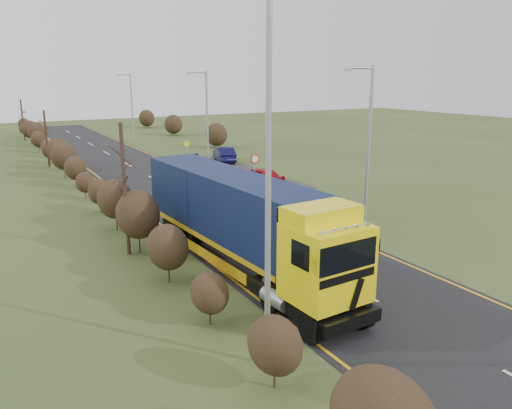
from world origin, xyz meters
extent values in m
plane|color=#36441D|center=(0.00, 0.00, 0.00)|extent=(160.00, 160.00, 0.00)
cube|color=black|center=(0.00, 10.00, 0.01)|extent=(8.00, 120.00, 0.02)
cube|color=#312F2C|center=(6.50, 20.00, 0.01)|extent=(6.00, 18.00, 0.02)
cube|color=orange|center=(-3.70, 10.00, 0.03)|extent=(0.12, 116.00, 0.01)
cube|color=orange|center=(3.70, 10.00, 0.03)|extent=(0.12, 116.00, 0.01)
cube|color=silver|center=(0.00, -4.00, 0.03)|extent=(0.12, 3.00, 0.01)
cube|color=silver|center=(0.00, 4.00, 0.03)|extent=(0.12, 3.00, 0.01)
cube|color=silver|center=(0.00, 12.00, 0.03)|extent=(0.12, 3.00, 0.01)
cube|color=silver|center=(0.00, 20.00, 0.03)|extent=(0.12, 3.00, 0.01)
cube|color=silver|center=(0.00, 28.00, 0.03)|extent=(0.12, 3.00, 0.01)
cube|color=silver|center=(0.00, 36.00, 0.03)|extent=(0.12, 3.00, 0.01)
cube|color=silver|center=(0.00, 44.00, 0.03)|extent=(0.12, 3.00, 0.01)
cube|color=silver|center=(0.00, 52.00, 0.03)|extent=(0.12, 3.00, 0.01)
cube|color=silver|center=(0.00, 60.00, 0.03)|extent=(0.12, 3.00, 0.01)
ellipsoid|color=black|center=(-5.97, -8.00, 1.26)|extent=(1.34, 1.74, 1.54)
ellipsoid|color=black|center=(-6.02, -4.00, 1.14)|extent=(1.21, 1.57, 1.39)
ellipsoid|color=black|center=(-6.00, 0.00, 1.49)|extent=(1.58, 2.06, 1.82)
ellipsoid|color=black|center=(-5.98, 4.00, 1.84)|extent=(1.96, 2.55, 2.25)
ellipsoid|color=black|center=(-6.03, 8.00, 1.72)|extent=(1.83, 2.38, 2.10)
ellipsoid|color=black|center=(-5.95, 12.00, 1.28)|extent=(1.37, 1.78, 1.57)
ellipsoid|color=black|center=(-6.06, 16.00, 1.13)|extent=(1.20, 1.56, 1.38)
ellipsoid|color=black|center=(-5.92, 20.00, 1.46)|extent=(1.55, 2.02, 1.78)
ellipsoid|color=black|center=(-6.09, 24.00, 1.83)|extent=(1.95, 2.53, 2.24)
ellipsoid|color=black|center=(-5.90, 28.00, 1.74)|extent=(1.85, 2.41, 2.13)
ellipsoid|color=black|center=(-6.12, 32.00, 1.31)|extent=(1.40, 1.81, 1.61)
ellipsoid|color=black|center=(-5.87, 36.00, 1.12)|extent=(1.19, 1.55, 1.37)
ellipsoid|color=black|center=(-6.14, 40.00, 1.43)|extent=(1.52, 1.97, 1.75)
ellipsoid|color=black|center=(-5.84, 44.00, 1.81)|extent=(1.93, 2.51, 2.22)
ellipsoid|color=black|center=(-6.17, 48.00, 1.76)|extent=(1.88, 2.44, 2.16)
ellipsoid|color=black|center=(-5.82, 52.00, 1.34)|extent=(1.43, 1.85, 1.64)
ellipsoid|color=black|center=(-6.19, 56.00, 1.12)|extent=(1.19, 1.55, 1.37)
ellipsoid|color=black|center=(-5.80, 60.00, 1.40)|extent=(1.49, 1.93, 1.71)
cylinder|color=#38231C|center=(-6.50, 4.00, 3.03)|extent=(0.18, 0.18, 6.05)
cylinder|color=#38231C|center=(-6.50, 30.00, 2.53)|extent=(0.18, 0.18, 5.06)
cylinder|color=#38231C|center=(-6.50, 52.00, 2.57)|extent=(0.18, 0.18, 5.15)
cube|color=black|center=(-2.80, -5.10, 0.67)|extent=(2.57, 4.55, 0.43)
cube|color=yellow|center=(-2.80, -5.96, 2.25)|extent=(2.52, 2.25, 2.49)
cube|color=black|center=(-2.80, -6.97, 0.53)|extent=(2.40, 0.26, 0.53)
cube|color=black|center=(-3.20, -7.03, 1.49)|extent=(0.58, 0.06, 1.03)
cube|color=black|center=(-2.40, -7.03, 1.49)|extent=(0.58, 0.06, 1.03)
cube|color=black|center=(-2.80, -7.00, 2.78)|extent=(2.25, 0.20, 0.91)
cube|color=black|center=(-2.80, -7.03, 2.11)|extent=(2.20, 0.17, 0.27)
cube|color=yellow|center=(-2.80, -5.63, 3.77)|extent=(2.48, 1.49, 0.54)
cylinder|color=silver|center=(-2.80, -6.78, 3.60)|extent=(2.11, 0.19, 0.06)
cube|color=black|center=(-4.17, -6.78, 2.83)|extent=(0.09, 0.12, 0.43)
cube|color=black|center=(-1.43, -6.78, 2.83)|extent=(0.09, 0.12, 0.43)
cylinder|color=gray|center=(-3.90, -4.71, 0.72)|extent=(0.61, 1.28, 0.54)
cylinder|color=gray|center=(-1.70, -4.71, 0.72)|extent=(0.61, 1.28, 0.54)
cube|color=orange|center=(-2.80, 1.13, 1.18)|extent=(3.15, 12.21, 0.23)
cube|color=black|center=(-2.80, 1.13, 2.61)|extent=(3.10, 11.82, 2.64)
cube|color=#0E183C|center=(-2.80, 7.00, 2.61)|extent=(2.38, 0.21, 2.64)
cube|color=#0E183C|center=(-2.80, -4.73, 2.61)|extent=(2.38, 0.21, 2.64)
cube|color=black|center=(-2.80, 4.78, 0.62)|extent=(2.42, 3.58, 0.34)
cube|color=orange|center=(-3.97, 0.18, 0.53)|extent=(0.38, 5.27, 0.43)
cube|color=orange|center=(-1.63, 0.18, 0.53)|extent=(0.38, 5.27, 0.43)
cylinder|color=black|center=(-3.81, -6.63, 0.50)|extent=(0.37, 1.01, 1.00)
cylinder|color=black|center=(-1.79, -6.63, 0.50)|extent=(0.37, 1.01, 1.00)
cylinder|color=black|center=(-3.81, -4.23, 0.50)|extent=(0.37, 1.01, 1.00)
cylinder|color=black|center=(-1.79, -4.23, 0.50)|extent=(0.37, 1.01, 1.00)
cylinder|color=black|center=(-3.81, 3.92, 0.50)|extent=(0.37, 1.01, 1.00)
cylinder|color=black|center=(-1.79, 3.92, 0.50)|extent=(0.37, 1.01, 1.00)
cylinder|color=black|center=(-3.81, 4.87, 0.50)|extent=(0.37, 1.01, 1.00)
cylinder|color=black|center=(-1.79, 4.87, 0.50)|extent=(0.37, 1.01, 1.00)
cylinder|color=black|center=(-3.81, 5.83, 0.50)|extent=(0.37, 1.01, 1.00)
cylinder|color=black|center=(-1.79, 5.83, 0.50)|extent=(0.37, 1.01, 1.00)
imported|color=#9C0710|center=(5.89, 13.55, 0.74)|extent=(2.57, 4.61, 1.48)
imported|color=#0B0934|center=(8.50, 24.81, 0.72)|extent=(2.56, 4.58, 1.43)
cylinder|color=#999C9F|center=(4.97, 0.95, 4.25)|extent=(0.18, 0.18, 8.50)
cylinder|color=#999C9F|center=(4.21, 0.95, 8.36)|extent=(1.51, 0.12, 0.12)
cube|color=#999C9F|center=(3.46, 0.95, 8.26)|extent=(0.43, 0.17, 0.13)
cylinder|color=#999C9F|center=(4.60, 19.81, 4.20)|extent=(0.18, 0.18, 8.40)
cylinder|color=#999C9F|center=(3.85, 19.81, 8.26)|extent=(1.49, 0.12, 0.12)
cube|color=#999C9F|center=(3.11, 19.81, 8.17)|extent=(0.42, 0.17, 0.13)
cylinder|color=#999C9F|center=(5.80, 45.81, 4.13)|extent=(0.18, 0.18, 8.25)
cylinder|color=#999C9F|center=(5.07, 45.81, 8.11)|extent=(1.47, 0.12, 0.12)
cube|color=#999C9F|center=(4.33, 45.81, 8.02)|extent=(0.41, 0.17, 0.13)
cylinder|color=#999C9F|center=(-5.57, -6.94, 5.53)|extent=(0.16, 0.16, 11.07)
cylinder|color=#999C9F|center=(5.34, 13.21, 1.10)|extent=(0.08, 0.08, 2.19)
cylinder|color=red|center=(5.34, 13.18, 2.19)|extent=(0.70, 0.04, 0.70)
cylinder|color=white|center=(5.34, 13.16, 2.19)|extent=(0.53, 0.02, 0.53)
cylinder|color=#999C9F|center=(5.80, 27.57, 0.75)|extent=(0.08, 0.08, 1.50)
cube|color=yellow|center=(5.80, 27.52, 1.60)|extent=(0.76, 0.04, 0.76)
camera|label=1|loc=(-12.08, -17.83, 8.01)|focal=35.00mm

